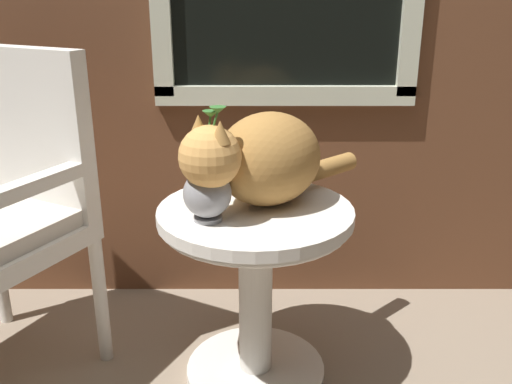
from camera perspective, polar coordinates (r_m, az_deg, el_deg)
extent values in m
cube|color=beige|center=(2.08, 3.02, 9.78)|extent=(0.95, 0.03, 0.07)
cylinder|color=silver|center=(1.91, 0.00, -17.58)|extent=(0.45, 0.45, 0.03)
cylinder|color=silver|center=(1.76, 0.00, -10.53)|extent=(0.10, 0.10, 0.52)
cylinder|color=silver|center=(1.64, 0.00, -2.22)|extent=(0.58, 0.58, 0.03)
torus|color=silver|center=(1.65, 0.00, -3.10)|extent=(0.55, 0.55, 0.02)
cylinder|color=silver|center=(1.94, -15.45, -10.56)|extent=(0.04, 0.04, 0.44)
cube|color=silver|center=(1.90, -22.60, 5.72)|extent=(0.50, 0.30, 0.52)
cube|color=silver|center=(1.60, -22.82, 0.22)|extent=(0.27, 0.45, 0.04)
ellipsoid|color=#AD7A3D|center=(1.63, 1.35, 3.38)|extent=(0.43, 0.42, 0.27)
sphere|color=#E2A356|center=(1.49, -4.65, 3.58)|extent=(0.17, 0.17, 0.17)
cone|color=#AD7A3D|center=(1.50, -5.81, 6.73)|extent=(0.05, 0.05, 0.06)
cone|color=#AD7A3D|center=(1.43, -3.59, 6.12)|extent=(0.05, 0.05, 0.06)
cylinder|color=#AD7A3D|center=(1.81, 6.57, 2.24)|extent=(0.26, 0.24, 0.06)
cylinder|color=#99999E|center=(1.55, -4.84, -2.66)|extent=(0.08, 0.08, 0.01)
ellipsoid|color=#99999E|center=(1.53, -4.92, -0.16)|extent=(0.13, 0.13, 0.13)
cylinder|color=#99999E|center=(1.50, -5.01, 2.68)|extent=(0.07, 0.07, 0.06)
torus|color=#99999E|center=(1.49, -5.04, 3.73)|extent=(0.09, 0.09, 0.02)
cylinder|color=#387533|center=(1.49, -4.81, 5.81)|extent=(0.02, 0.03, 0.11)
cone|color=#387533|center=(1.49, -4.58, 7.90)|extent=(0.04, 0.04, 0.02)
cylinder|color=#387533|center=(1.48, -4.45, 6.00)|extent=(0.04, 0.01, 0.12)
cone|color=#387533|center=(1.46, -3.85, 8.31)|extent=(0.04, 0.04, 0.02)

